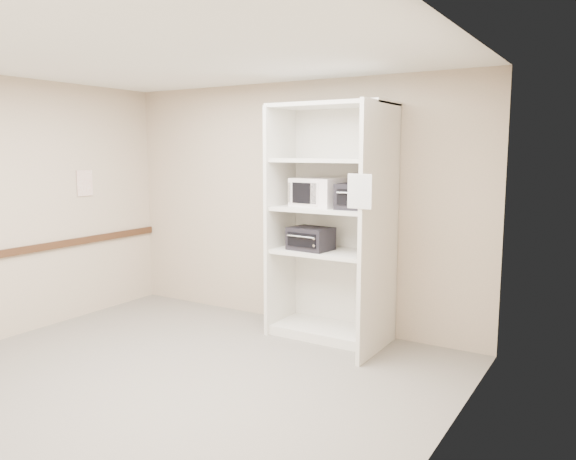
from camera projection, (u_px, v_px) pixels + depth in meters
The scene contains 12 objects.
floor at pixel (175, 379), 4.81m from camera, with size 4.50×4.00×0.01m, color slate.
ceiling at pixel (165, 55), 4.43m from camera, with size 4.50×4.00×0.01m, color white.
wall_back at pixel (294, 204), 6.31m from camera, with size 4.50×0.02×2.70m, color tan.
wall_left at pixel (8, 209), 5.78m from camera, with size 0.02×4.00×2.70m, color tan.
wall_right at pixel (441, 248), 3.46m from camera, with size 0.02×4.00×2.70m, color tan.
shelving_unit at pixel (335, 231), 5.75m from camera, with size 1.24×0.92×2.42m.
microwave at pixel (318, 192), 5.85m from camera, with size 0.49×0.37×0.29m, color white.
toaster_oven_upper at pixel (361, 197), 5.53m from camera, with size 0.44×0.33×0.25m, color black.
toaster_oven_lower at pixel (311, 239), 5.85m from camera, with size 0.42×0.32×0.24m, color black.
paper_sign at pixel (360, 191), 4.87m from camera, with size 0.23×0.01×0.30m, color white.
chair_rail at pixel (12, 252), 5.83m from camera, with size 0.04×3.98×0.08m, color #3B2212.
wall_poster at pixel (85, 183), 6.56m from camera, with size 0.01×0.21×0.30m, color white.
Camera 1 is at (3.22, -3.41, 1.94)m, focal length 35.00 mm.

